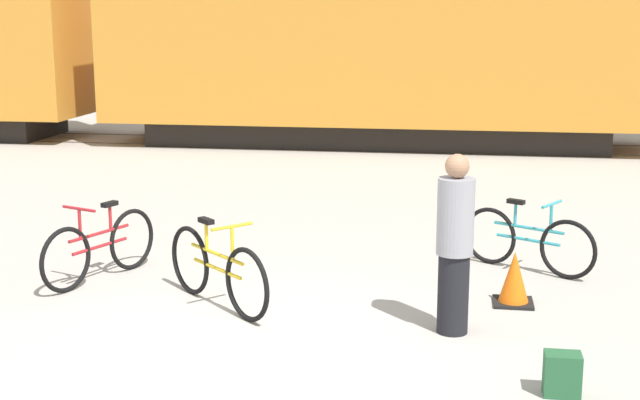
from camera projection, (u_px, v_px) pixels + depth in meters
ground_plane at (238, 350)px, 7.79m from camera, size 80.00×80.00×0.00m
freight_train at (376, 24)px, 19.38m from camera, size 37.23×2.93×5.09m
rail_near at (371, 149)px, 19.24m from camera, size 49.23×0.07×0.01m
rail_far at (377, 140)px, 20.62m from camera, size 49.23×0.07×0.01m
bicycle_teal at (528, 241)px, 10.12m from camera, size 1.44×0.89×0.84m
bicycle_yellow at (217, 270)px, 8.88m from camera, size 1.35×1.27×0.90m
bicycle_maroon at (100, 247)px, 9.77m from camera, size 0.69×1.61×0.88m
person_in_grey at (455, 244)px, 8.07m from camera, size 0.34×0.34×1.67m
backpack at (562, 374)px, 6.85m from camera, size 0.28×0.20×0.34m
traffic_cone at (514, 280)px, 8.98m from camera, size 0.40×0.40×0.55m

